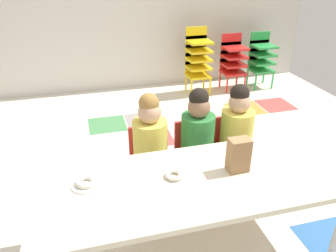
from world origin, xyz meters
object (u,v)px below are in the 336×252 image
object	(u,v)px
kid_chair_green_stack	(261,56)
paper_bag_brown	(239,155)
kid_chair_yellow_stack	(198,57)
seated_child_far_right	(236,128)
kid_chair_red_stack	(233,59)
donut_powdered_on_plate	(86,182)
craft_table	(194,185)
paper_plate_near_edge	(86,184)
donut_powdered_loose	(174,175)
seated_child_near_camera	(150,139)
seated_child_middle_seat	(197,133)

from	to	relation	value
kid_chair_green_stack	paper_bag_brown	distance (m)	3.27
kid_chair_yellow_stack	seated_child_far_right	bearing A→B (deg)	-101.76
kid_chair_red_stack	donut_powdered_on_plate	size ratio (longest dim) A/B	6.64
kid_chair_yellow_stack	donut_powdered_on_plate	xyz separation A→B (m)	(-1.65, -2.68, 0.09)
kid_chair_yellow_stack	donut_powdered_on_plate	distance (m)	3.15
seated_child_far_right	kid_chair_green_stack	xyz separation A→B (m)	(1.46, 2.19, -0.10)
kid_chair_yellow_stack	kid_chair_green_stack	distance (m)	1.00
craft_table	kid_chair_red_stack	world-z (taller)	kid_chair_red_stack
paper_plate_near_edge	donut_powdered_loose	xyz separation A→B (m)	(0.52, -0.06, 0.01)
seated_child_near_camera	kid_chair_green_stack	distance (m)	3.08
seated_child_near_camera	kid_chair_yellow_stack	xyz separation A→B (m)	(1.17, 2.19, -0.04)
seated_child_near_camera	donut_powdered_on_plate	xyz separation A→B (m)	(-0.49, -0.49, 0.06)
paper_plate_near_edge	donut_powdered_on_plate	xyz separation A→B (m)	(0.00, 0.00, 0.02)
kid_chair_red_stack	paper_plate_near_edge	world-z (taller)	kid_chair_red_stack
seated_child_middle_seat	seated_child_far_right	distance (m)	0.33
kid_chair_green_stack	paper_plate_near_edge	bearing A→B (deg)	-134.72
seated_child_far_right	donut_powdered_loose	size ratio (longest dim) A/B	8.01
craft_table	seated_child_near_camera	bearing A→B (deg)	103.27
paper_plate_near_edge	kid_chair_red_stack	bearing A→B (deg)	50.66
kid_chair_yellow_stack	donut_powdered_loose	world-z (taller)	kid_chair_yellow_stack
seated_child_far_right	kid_chair_yellow_stack	bearing A→B (deg)	78.24
seated_child_middle_seat	kid_chair_yellow_stack	xyz separation A→B (m)	(0.79, 2.19, -0.04)
seated_child_far_right	paper_plate_near_edge	world-z (taller)	seated_child_far_right
kid_chair_red_stack	paper_bag_brown	xyz separation A→B (m)	(-1.27, -2.77, 0.24)
kid_chair_yellow_stack	paper_bag_brown	size ratio (longest dim) A/B	4.18
paper_plate_near_edge	donut_powdered_on_plate	size ratio (longest dim) A/B	1.49
craft_table	kid_chair_red_stack	size ratio (longest dim) A/B	2.36
donut_powdered_on_plate	seated_child_near_camera	bearing A→B (deg)	44.99
seated_child_near_camera	seated_child_middle_seat	size ratio (longest dim) A/B	1.00
seated_child_near_camera	kid_chair_yellow_stack	size ratio (longest dim) A/B	1.00
seated_child_middle_seat	donut_powdered_loose	world-z (taller)	seated_child_middle_seat
kid_chair_green_stack	paper_plate_near_edge	distance (m)	3.77
craft_table	seated_child_near_camera	world-z (taller)	seated_child_near_camera
seated_child_far_right	kid_chair_red_stack	world-z (taller)	seated_child_far_right
paper_plate_near_edge	kid_chair_green_stack	bearing A→B (deg)	45.28
paper_bag_brown	kid_chair_yellow_stack	bearing A→B (deg)	75.22
kid_chair_yellow_stack	donut_powdered_on_plate	size ratio (longest dim) A/B	7.64
kid_chair_green_stack	donut_powdered_on_plate	bearing A→B (deg)	-134.72
seated_child_near_camera	kid_chair_yellow_stack	distance (m)	2.48
kid_chair_red_stack	seated_child_middle_seat	bearing A→B (deg)	-121.25
paper_plate_near_edge	donut_powdered_loose	distance (m)	0.52
donut_powdered_loose	paper_plate_near_edge	bearing A→B (deg)	173.65
kid_chair_red_stack	paper_plate_near_edge	size ratio (longest dim) A/B	4.44
craft_table	seated_child_middle_seat	xyz separation A→B (m)	(0.24, 0.60, 0.02)
kid_chair_yellow_stack	kid_chair_green_stack	bearing A→B (deg)	-0.02
craft_table	kid_chair_red_stack	xyz separation A→B (m)	(1.57, 2.79, -0.08)
kid_chair_yellow_stack	craft_table	bearing A→B (deg)	-110.13
paper_plate_near_edge	donut_powdered_loose	size ratio (longest dim) A/B	1.57
kid_chair_green_stack	paper_bag_brown	bearing A→B (deg)	-122.00
craft_table	donut_powdered_on_plate	world-z (taller)	donut_powdered_on_plate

